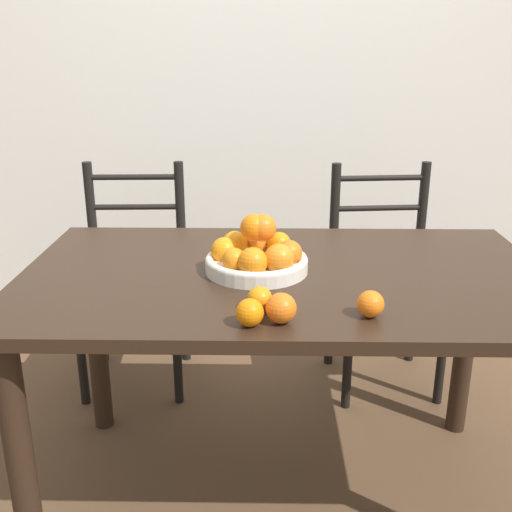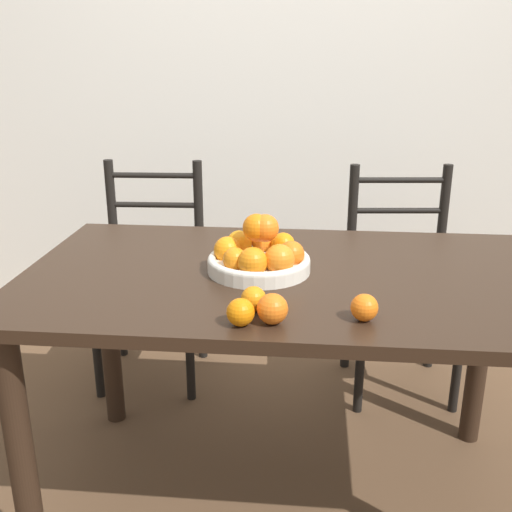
{
  "view_description": "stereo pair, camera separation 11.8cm",
  "coord_description": "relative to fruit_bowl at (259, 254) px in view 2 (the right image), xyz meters",
  "views": [
    {
      "loc": [
        -0.05,
        -1.6,
        1.36
      ],
      "look_at": [
        -0.08,
        -0.09,
        0.84
      ],
      "focal_mm": 42.0,
      "sensor_mm": 36.0,
      "label": 1
    },
    {
      "loc": [
        0.06,
        -1.59,
        1.36
      ],
      "look_at": [
        -0.08,
        -0.09,
        0.84
      ],
      "focal_mm": 42.0,
      "sensor_mm": 36.0,
      "label": 2
    }
  ],
  "objects": [
    {
      "name": "orange_loose_2",
      "position": [
        0.06,
        -0.34,
        -0.01
      ],
      "size": [
        0.07,
        0.07,
        0.07
      ],
      "color": "orange",
      "rests_on": "dining_table"
    },
    {
      "name": "fruit_bowl",
      "position": [
        0.0,
        0.0,
        0.0
      ],
      "size": [
        0.29,
        0.29,
        0.17
      ],
      "color": "silver",
      "rests_on": "dining_table"
    },
    {
      "name": "chair_left",
      "position": [
        -0.53,
        0.73,
        -0.35
      ],
      "size": [
        0.44,
        0.42,
        0.92
      ],
      "rotation": [
        0.0,
        0.0,
        0.04
      ],
      "color": "black",
      "rests_on": "ground_plane"
    },
    {
      "name": "orange_loose_3",
      "position": [
        -0.01,
        -0.36,
        -0.02
      ],
      "size": [
        0.07,
        0.07,
        0.07
      ],
      "color": "orange",
      "rests_on": "dining_table"
    },
    {
      "name": "orange_loose_1",
      "position": [
        0.01,
        -0.27,
        -0.02
      ],
      "size": [
        0.06,
        0.06,
        0.06
      ],
      "color": "orange",
      "rests_on": "dining_table"
    },
    {
      "name": "chair_right",
      "position": [
        0.52,
        0.73,
        -0.35
      ],
      "size": [
        0.46,
        0.44,
        0.92
      ],
      "rotation": [
        0.0,
        0.0,
        0.1
      ],
      "color": "black",
      "rests_on": "ground_plane"
    },
    {
      "name": "wall_back",
      "position": [
        0.08,
        1.47,
        0.48
      ],
      "size": [
        8.0,
        0.06,
        2.6
      ],
      "color": "silver",
      "rests_on": "ground_plane"
    },
    {
      "name": "orange_loose_0",
      "position": [
        0.27,
        -0.3,
        -0.02
      ],
      "size": [
        0.06,
        0.06,
        0.06
      ],
      "color": "orange",
      "rests_on": "dining_table"
    },
    {
      "name": "ground_plane",
      "position": [
        0.08,
        0.0,
        -0.82
      ],
      "size": [
        12.0,
        12.0,
        0.0
      ],
      "primitive_type": "plane",
      "color": "brown"
    },
    {
      "name": "dining_table",
      "position": [
        0.08,
        0.0,
        -0.16
      ],
      "size": [
        1.5,
        0.87,
        0.76
      ],
      "color": "black",
      "rests_on": "ground_plane"
    }
  ]
}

